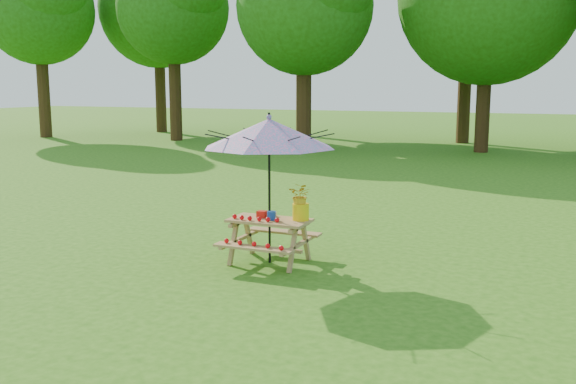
% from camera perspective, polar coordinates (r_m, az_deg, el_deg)
% --- Properties ---
extents(picnic_table, '(1.20, 1.32, 0.67)m').
position_cam_1_polar(picnic_table, '(9.64, -1.65, -4.42)').
color(picnic_table, '#A38849').
rests_on(picnic_table, ground).
extents(patio_umbrella, '(2.14, 2.14, 2.25)m').
position_cam_1_polar(patio_umbrella, '(9.38, -1.69, 5.24)').
color(patio_umbrella, black).
rests_on(patio_umbrella, ground).
extents(produce_bins, '(0.34, 0.36, 0.13)m').
position_cam_1_polar(produce_bins, '(9.62, -1.77, -2.04)').
color(produce_bins, red).
rests_on(produce_bins, picnic_table).
extents(tomatoes_row, '(0.77, 0.13, 0.07)m').
position_cam_1_polar(tomatoes_row, '(9.46, -2.94, -2.35)').
color(tomatoes_row, red).
rests_on(tomatoes_row, picnic_table).
extents(flower_bucket, '(0.35, 0.31, 0.56)m').
position_cam_1_polar(flower_bucket, '(9.44, 1.14, -0.74)').
color(flower_bucket, yellow).
rests_on(flower_bucket, picnic_table).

